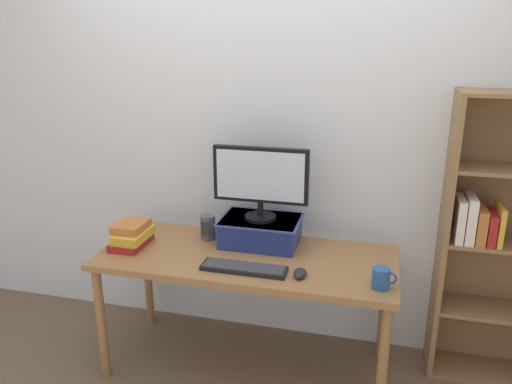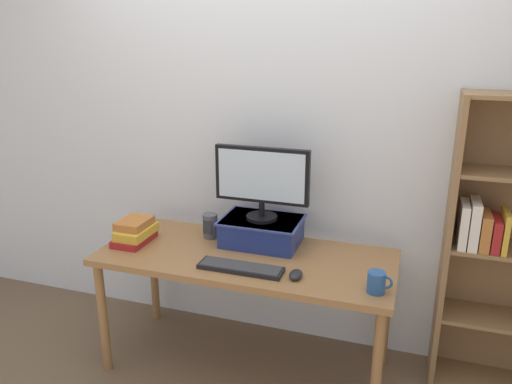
{
  "view_description": "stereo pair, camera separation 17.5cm",
  "coord_description": "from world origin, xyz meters",
  "px_view_note": "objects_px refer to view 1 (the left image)",
  "views": [
    {
      "loc": [
        0.66,
        -2.37,
        1.85
      ],
      "look_at": [
        0.04,
        0.07,
        1.04
      ],
      "focal_mm": 35.0,
      "sensor_mm": 36.0,
      "label": 1
    },
    {
      "loc": [
        0.83,
        -2.32,
        1.85
      ],
      "look_at": [
        0.04,
        0.07,
        1.04
      ],
      "focal_mm": 35.0,
      "sensor_mm": 36.0,
      "label": 2
    }
  ],
  "objects_px": {
    "riser_box": "(260,230)",
    "coffee_mug": "(381,278)",
    "computer_mouse": "(300,273)",
    "keyboard": "(244,268)",
    "computer_monitor": "(261,179)",
    "desk": "(247,267)",
    "desk_speaker": "(208,227)",
    "book_stack": "(132,235)"
  },
  "relations": [
    {
      "from": "desk",
      "to": "coffee_mug",
      "type": "bearing_deg",
      "value": -15.55
    },
    {
      "from": "desk",
      "to": "keyboard",
      "type": "xyz_separation_m",
      "value": [
        0.04,
        -0.18,
        0.08
      ]
    },
    {
      "from": "desk",
      "to": "computer_mouse",
      "type": "bearing_deg",
      "value": -28.82
    },
    {
      "from": "riser_box",
      "to": "coffee_mug",
      "type": "height_order",
      "value": "riser_box"
    },
    {
      "from": "desk",
      "to": "book_stack",
      "type": "height_order",
      "value": "book_stack"
    },
    {
      "from": "computer_mouse",
      "to": "keyboard",
      "type": "bearing_deg",
      "value": -179.08
    },
    {
      "from": "keyboard",
      "to": "desk_speaker",
      "type": "distance_m",
      "value": 0.47
    },
    {
      "from": "riser_box",
      "to": "computer_mouse",
      "type": "bearing_deg",
      "value": -50.47
    },
    {
      "from": "keyboard",
      "to": "computer_mouse",
      "type": "bearing_deg",
      "value": 0.92
    },
    {
      "from": "desk",
      "to": "computer_monitor",
      "type": "height_order",
      "value": "computer_monitor"
    },
    {
      "from": "computer_monitor",
      "to": "computer_mouse",
      "type": "distance_m",
      "value": 0.58
    },
    {
      "from": "desk",
      "to": "riser_box",
      "type": "distance_m",
      "value": 0.23
    },
    {
      "from": "book_stack",
      "to": "computer_mouse",
      "type": "bearing_deg",
      "value": -8.1
    },
    {
      "from": "computer_monitor",
      "to": "coffee_mug",
      "type": "distance_m",
      "value": 0.83
    },
    {
      "from": "desk",
      "to": "book_stack",
      "type": "xyz_separation_m",
      "value": [
        -0.66,
        -0.04,
        0.13
      ]
    },
    {
      "from": "riser_box",
      "to": "desk_speaker",
      "type": "height_order",
      "value": "riser_box"
    },
    {
      "from": "coffee_mug",
      "to": "desk_speaker",
      "type": "height_order",
      "value": "desk_speaker"
    },
    {
      "from": "computer_monitor",
      "to": "keyboard",
      "type": "bearing_deg",
      "value": -89.73
    },
    {
      "from": "computer_monitor",
      "to": "desk_speaker",
      "type": "relative_size",
      "value": 3.69
    },
    {
      "from": "book_stack",
      "to": "coffee_mug",
      "type": "relative_size",
      "value": 2.2
    },
    {
      "from": "computer_mouse",
      "to": "coffee_mug",
      "type": "relative_size",
      "value": 0.89
    },
    {
      "from": "riser_box",
      "to": "computer_mouse",
      "type": "height_order",
      "value": "riser_box"
    },
    {
      "from": "desk_speaker",
      "to": "computer_monitor",
      "type": "bearing_deg",
      "value": 1.87
    },
    {
      "from": "keyboard",
      "to": "desk_speaker",
      "type": "height_order",
      "value": "desk_speaker"
    },
    {
      "from": "keyboard",
      "to": "computer_mouse",
      "type": "xyz_separation_m",
      "value": [
        0.29,
        0.0,
        0.01
      ]
    },
    {
      "from": "desk",
      "to": "coffee_mug",
      "type": "height_order",
      "value": "coffee_mug"
    },
    {
      "from": "coffee_mug",
      "to": "book_stack",
      "type": "bearing_deg",
      "value": 173.35
    },
    {
      "from": "coffee_mug",
      "to": "desk_speaker",
      "type": "bearing_deg",
      "value": 160.12
    },
    {
      "from": "computer_monitor",
      "to": "keyboard",
      "type": "xyz_separation_m",
      "value": [
        0.0,
        -0.35,
        -0.37
      ]
    },
    {
      "from": "desk",
      "to": "desk_speaker",
      "type": "height_order",
      "value": "desk_speaker"
    },
    {
      "from": "desk",
      "to": "coffee_mug",
      "type": "distance_m",
      "value": 0.75
    },
    {
      "from": "computer_monitor",
      "to": "computer_mouse",
      "type": "relative_size",
      "value": 5.11
    },
    {
      "from": "desk",
      "to": "coffee_mug",
      "type": "xyz_separation_m",
      "value": [
        0.71,
        -0.2,
        0.12
      ]
    },
    {
      "from": "computer_mouse",
      "to": "desk_speaker",
      "type": "distance_m",
      "value": 0.69
    },
    {
      "from": "riser_box",
      "to": "desk_speaker",
      "type": "xyz_separation_m",
      "value": [
        -0.31,
        -0.01,
        -0.01
      ]
    },
    {
      "from": "book_stack",
      "to": "keyboard",
      "type": "bearing_deg",
      "value": -11.72
    },
    {
      "from": "desk",
      "to": "riser_box",
      "type": "height_order",
      "value": "riser_box"
    },
    {
      "from": "book_stack",
      "to": "coffee_mug",
      "type": "bearing_deg",
      "value": -6.65
    },
    {
      "from": "computer_mouse",
      "to": "book_stack",
      "type": "bearing_deg",
      "value": 171.9
    },
    {
      "from": "riser_box",
      "to": "computer_monitor",
      "type": "relative_size",
      "value": 0.85
    },
    {
      "from": "computer_monitor",
      "to": "riser_box",
      "type": "bearing_deg",
      "value": 90.0
    },
    {
      "from": "computer_monitor",
      "to": "book_stack",
      "type": "distance_m",
      "value": 0.79
    }
  ]
}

